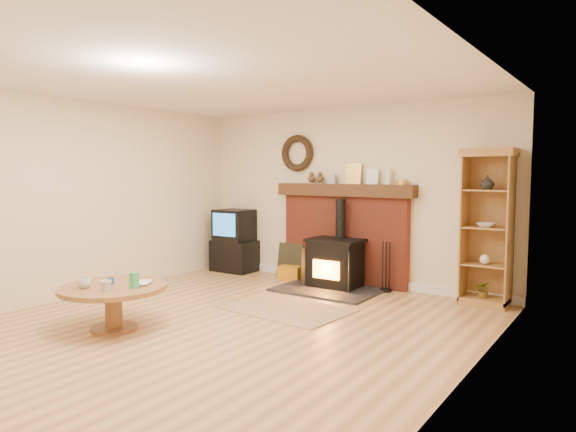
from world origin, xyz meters
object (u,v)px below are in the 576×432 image
Objects in this scene: wood_stove at (334,265)px; coffee_table at (113,294)px; curio_cabinet at (487,227)px; tv_unit at (234,242)px.

wood_stove is 3.14m from coffee_table.
coffee_table is at bearing -132.18° from curio_cabinet.
coffee_table is (-2.97, -3.27, -0.59)m from curio_cabinet.
tv_unit is 0.53× the size of curio_cabinet.
coffee_table is (-0.96, -2.99, 0.04)m from wood_stove.
wood_stove is 0.72× the size of curio_cabinet.
wood_stove reaches higher than coffee_table.
curio_cabinet reaches higher than coffee_table.
wood_stove is at bearing -5.54° from tv_unit.
curio_cabinet reaches higher than tv_unit.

